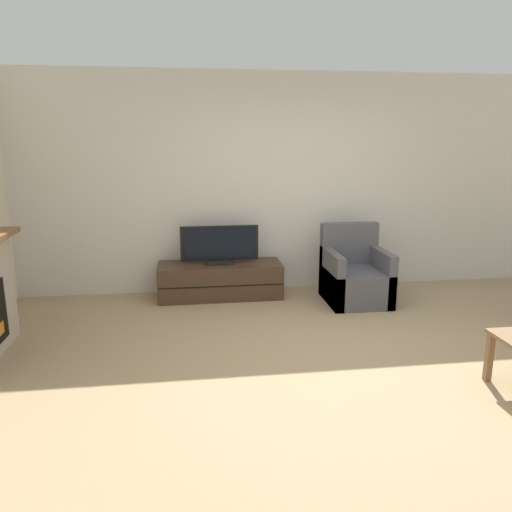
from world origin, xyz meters
TOP-DOWN VIEW (x-y plane):
  - ground_plane at (0.00, 0.00)m, footprint 24.00×24.00m
  - wall_back at (0.00, 2.36)m, footprint 12.00×0.06m
  - tv_stand at (-0.90, 2.04)m, footprint 1.50×0.52m
  - tv at (-0.90, 2.03)m, footprint 0.94×0.18m
  - armchair at (0.68, 1.66)m, footprint 0.70×0.76m

SIDE VIEW (x-z plane):
  - ground_plane at x=0.00m, z-range 0.00..0.00m
  - tv_stand at x=-0.90m, z-range 0.00..0.42m
  - armchair at x=0.68m, z-range -0.16..0.75m
  - tv at x=-0.90m, z-range 0.40..0.87m
  - wall_back at x=0.00m, z-range 0.00..2.70m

